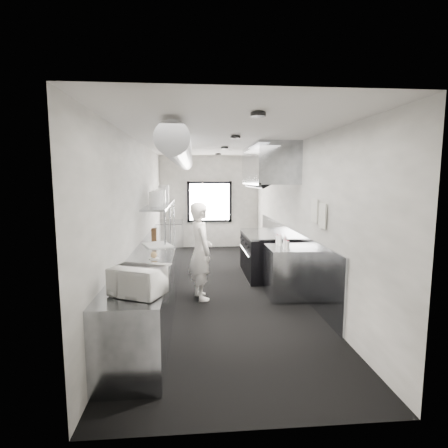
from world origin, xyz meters
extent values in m
cube|color=black|center=(0.00, 0.00, 0.00)|extent=(3.00, 8.00, 0.01)
cube|color=beige|center=(0.00, 0.00, 2.80)|extent=(3.00, 8.00, 0.01)
cube|color=silver|center=(0.00, 4.00, 1.40)|extent=(3.00, 0.02, 2.80)
cube|color=silver|center=(0.00, -4.00, 1.40)|extent=(3.00, 0.02, 2.80)
cube|color=silver|center=(-1.50, 0.00, 1.40)|extent=(0.02, 8.00, 2.80)
cube|color=silver|center=(1.50, 0.00, 1.40)|extent=(0.02, 8.00, 2.80)
cube|color=gray|center=(1.48, 0.30, 0.55)|extent=(0.03, 5.50, 1.10)
cylinder|color=gray|center=(-0.70, 0.40, 2.55)|extent=(0.40, 6.40, 0.40)
cube|color=white|center=(0.00, 3.96, 1.40)|extent=(1.20, 0.03, 1.10)
cube|color=black|center=(0.00, 3.98, 1.98)|extent=(1.36, 0.03, 0.08)
cube|color=black|center=(0.00, 3.98, 0.82)|extent=(1.36, 0.03, 0.08)
cube|color=black|center=(-0.64, 3.98, 1.40)|extent=(0.08, 0.03, 1.25)
cube|color=black|center=(0.64, 3.98, 1.40)|extent=(0.08, 0.03, 1.25)
cube|color=gray|center=(1.10, 0.70, 2.40)|extent=(0.80, 2.20, 0.80)
cube|color=gray|center=(0.72, 0.70, 2.01)|extent=(0.05, 2.20, 0.05)
cube|color=black|center=(1.02, 0.70, 2.06)|extent=(0.50, 2.10, 0.28)
cube|color=gray|center=(-1.15, -0.50, 0.45)|extent=(0.70, 6.00, 0.90)
cube|color=gray|center=(-1.20, 1.00, 1.55)|extent=(0.45, 3.00, 0.04)
cylinder|color=gray|center=(-1.00, -0.40, 1.22)|extent=(0.04, 0.04, 0.66)
cylinder|color=gray|center=(-1.00, 1.00, 1.22)|extent=(0.04, 0.04, 0.66)
cylinder|color=gray|center=(-1.00, 2.40, 1.22)|extent=(0.04, 0.04, 0.66)
cube|color=black|center=(1.05, 0.70, 0.45)|extent=(0.85, 1.60, 0.90)
cube|color=gray|center=(1.05, 0.70, 0.92)|extent=(0.85, 1.60, 0.04)
cube|color=gray|center=(0.64, 0.70, 0.45)|extent=(0.03, 1.55, 0.80)
cylinder|color=gray|center=(0.61, 0.70, 0.55)|extent=(0.03, 1.30, 0.03)
cube|color=gray|center=(1.15, -0.70, 0.45)|extent=(0.65, 0.80, 0.90)
cube|color=gray|center=(-1.15, 3.20, 0.45)|extent=(0.70, 1.20, 0.90)
cube|color=silver|center=(1.47, -1.20, 1.60)|extent=(0.02, 0.28, 0.38)
cube|color=silver|center=(1.47, -1.55, 1.55)|extent=(0.02, 0.28, 0.38)
imported|color=white|center=(-0.36, -0.66, 0.85)|extent=(0.56, 0.71, 1.71)
imported|color=white|center=(-1.07, -3.07, 1.05)|extent=(0.61, 0.55, 0.30)
cylinder|color=beige|center=(-1.29, -2.54, 0.95)|extent=(0.19, 0.19, 0.11)
cylinder|color=beige|center=(-1.30, -2.56, 0.95)|extent=(0.19, 0.19, 0.10)
cube|color=silver|center=(-1.00, -1.90, 0.91)|extent=(0.42, 0.48, 0.01)
cylinder|color=silver|center=(-1.09, -1.40, 0.91)|extent=(0.19, 0.19, 0.01)
sphere|color=tan|center=(-1.09, -1.40, 0.96)|extent=(0.10, 0.10, 0.10)
cube|color=white|center=(-1.15, -0.31, 0.91)|extent=(0.62, 0.70, 0.02)
cube|color=#50321C|center=(-1.27, 0.24, 1.02)|extent=(0.10, 0.22, 0.23)
cylinder|color=silver|center=(-1.23, 0.24, 1.71)|extent=(0.27, 0.27, 0.28)
cylinder|color=silver|center=(-1.23, 0.67, 1.72)|extent=(0.30, 0.30, 0.30)
cylinder|color=silver|center=(-1.21, 1.18, 1.72)|extent=(0.26, 0.26, 0.30)
cylinder|color=silver|center=(-1.17, 1.55, 1.76)|extent=(0.28, 0.28, 0.39)
cylinder|color=white|center=(1.08, -1.04, 0.99)|extent=(0.06, 0.06, 0.18)
cylinder|color=white|center=(1.08, -0.88, 0.98)|extent=(0.06, 0.06, 0.16)
cylinder|color=white|center=(1.12, -0.74, 1.00)|extent=(0.08, 0.08, 0.19)
cylinder|color=white|center=(1.07, -0.56, 1.00)|extent=(0.09, 0.09, 0.20)
cylinder|color=white|center=(1.06, -0.39, 0.98)|extent=(0.06, 0.06, 0.17)
camera|label=1|loc=(-0.47, -6.67, 2.12)|focal=28.01mm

